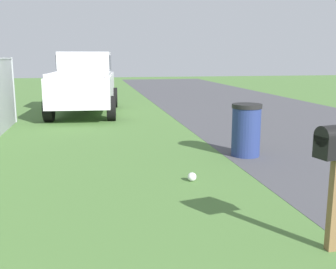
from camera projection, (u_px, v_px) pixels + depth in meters
pickup_truck at (85, 81)px, 13.68m from camera, size 5.05×2.44×2.09m
trash_bin at (246, 130)px, 7.81m from camera, size 0.58×0.58×1.03m
litter_bag_near_hydrant at (192, 177)px, 6.28m from camera, size 0.14×0.14×0.14m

